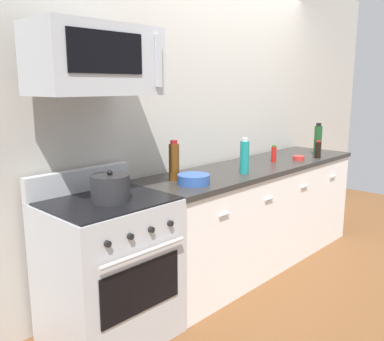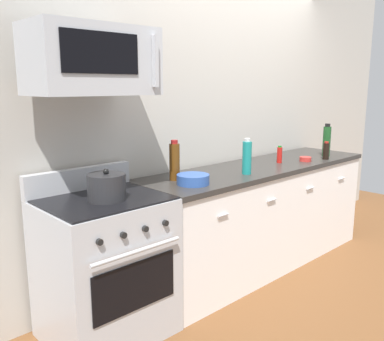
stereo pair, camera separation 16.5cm
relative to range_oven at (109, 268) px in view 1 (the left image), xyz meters
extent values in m
plane|color=brown|center=(1.60, 0.00, -0.47)|extent=(6.66, 6.66, 0.00)
cube|color=#B7B2A8|center=(1.60, 0.41, 0.88)|extent=(5.55, 0.10, 2.70)
cube|color=white|center=(1.60, 0.00, -0.03)|extent=(2.43, 0.62, 0.88)
cube|color=#2D2B28|center=(1.60, 0.00, 0.43)|extent=(2.46, 0.65, 0.04)
cube|color=black|center=(1.60, -0.28, -0.42)|extent=(2.43, 0.02, 0.10)
cylinder|color=silver|center=(0.75, -0.33, 0.25)|extent=(0.10, 0.02, 0.02)
cylinder|color=silver|center=(1.32, -0.33, 0.25)|extent=(0.10, 0.02, 0.02)
cylinder|color=silver|center=(1.89, -0.33, 0.25)|extent=(0.10, 0.02, 0.02)
cylinder|color=silver|center=(2.45, -0.33, 0.25)|extent=(0.10, 0.02, 0.02)
cube|color=#B7BABF|center=(0.00, 0.00, -0.01)|extent=(0.76, 0.64, 0.91)
cube|color=black|center=(0.00, -0.33, -0.02)|extent=(0.58, 0.01, 0.30)
cylinder|color=#B7BABF|center=(0.00, -0.36, 0.21)|extent=(0.61, 0.02, 0.02)
cube|color=#B7BABF|center=(0.00, 0.29, 0.52)|extent=(0.76, 0.06, 0.16)
cube|color=black|center=(0.00, 0.00, 0.45)|extent=(0.73, 0.61, 0.01)
cylinder|color=black|center=(-0.23, -0.34, 0.32)|extent=(0.04, 0.02, 0.04)
cylinder|color=black|center=(-0.08, -0.34, 0.32)|extent=(0.04, 0.02, 0.04)
cylinder|color=black|center=(0.08, -0.34, 0.32)|extent=(0.04, 0.02, 0.04)
cylinder|color=black|center=(0.23, -0.34, 0.32)|extent=(0.04, 0.02, 0.04)
cube|color=#B7BABF|center=(0.00, 0.05, 1.28)|extent=(0.74, 0.40, 0.40)
cube|color=black|center=(-0.06, -0.16, 1.31)|extent=(0.48, 0.01, 0.22)
cube|color=#B7BABF|center=(0.30, -0.17, 1.28)|extent=(0.02, 0.04, 0.30)
cylinder|color=black|center=(2.28, -0.23, 0.53)|extent=(0.06, 0.06, 0.15)
cylinder|color=maroon|center=(2.28, -0.23, 0.61)|extent=(0.04, 0.04, 0.02)
cylinder|color=#197F7A|center=(1.22, -0.15, 0.58)|extent=(0.07, 0.07, 0.26)
cylinder|color=beige|center=(1.22, -0.15, 0.72)|extent=(0.05, 0.05, 0.03)
cylinder|color=#19471E|center=(2.45, -0.14, 0.60)|extent=(0.08, 0.08, 0.29)
cylinder|color=black|center=(2.45, -0.14, 0.76)|extent=(0.05, 0.05, 0.03)
cylinder|color=#B21914|center=(1.81, -0.04, 0.52)|extent=(0.05, 0.05, 0.14)
cylinder|color=#19721E|center=(1.81, -0.04, 0.60)|extent=(0.03, 0.03, 0.01)
cylinder|color=#59330F|center=(0.66, 0.08, 0.59)|extent=(0.08, 0.08, 0.27)
cylinder|color=maroon|center=(0.66, 0.08, 0.74)|extent=(0.05, 0.05, 0.03)
cylinder|color=#2D519E|center=(0.67, -0.11, 0.49)|extent=(0.23, 0.23, 0.07)
torus|color=#2D519E|center=(0.67, -0.11, 0.52)|extent=(0.23, 0.23, 0.01)
cylinder|color=#2D519E|center=(0.67, -0.11, 0.46)|extent=(0.13, 0.13, 0.01)
cylinder|color=#B72D28|center=(2.05, -0.16, 0.47)|extent=(0.11, 0.11, 0.04)
torus|color=#B72D28|center=(2.05, -0.16, 0.49)|extent=(0.11, 0.11, 0.01)
cylinder|color=#B72D28|center=(2.05, -0.16, 0.45)|extent=(0.06, 0.06, 0.01)
cylinder|color=#262628|center=(0.00, -0.05, 0.53)|extent=(0.23, 0.23, 0.16)
sphere|color=black|center=(0.00, -0.05, 0.63)|extent=(0.04, 0.04, 0.04)
camera|label=1|loc=(-1.42, -2.08, 1.14)|focal=38.95mm
camera|label=2|loc=(-1.30, -2.20, 1.14)|focal=38.95mm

